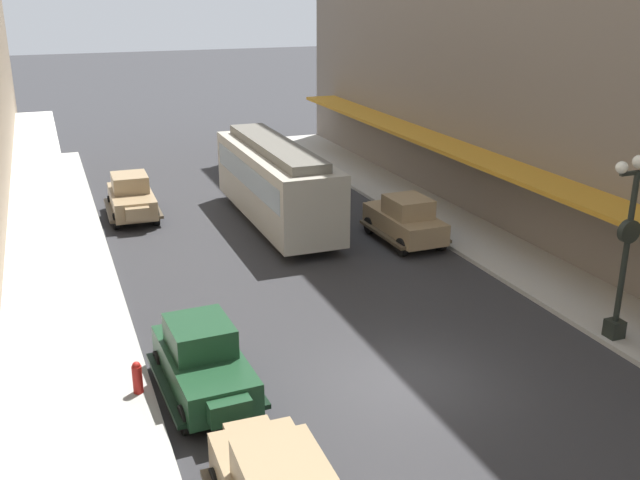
% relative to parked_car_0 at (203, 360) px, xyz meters
% --- Properties ---
extents(ground_plane, '(200.00, 200.00, 0.00)m').
position_rel_parked_car_0_xyz_m(ground_plane, '(4.83, -1.23, -0.94)').
color(ground_plane, '#2D2D30').
extents(sidewalk_left, '(3.00, 60.00, 0.15)m').
position_rel_parked_car_0_xyz_m(sidewalk_left, '(-2.67, -1.23, -0.87)').
color(sidewalk_left, '#A8A59E').
rests_on(sidewalk_left, ground).
extents(sidewalk_right, '(3.00, 60.00, 0.15)m').
position_rel_parked_car_0_xyz_m(sidewalk_right, '(12.33, -1.23, -0.87)').
color(sidewalk_right, '#A8A59E').
rests_on(sidewalk_right, ground).
extents(parked_car_0, '(2.29, 4.31, 1.84)m').
position_rel_parked_car_0_xyz_m(parked_car_0, '(0.00, 0.00, 0.00)').
color(parked_car_0, '#193D23').
rests_on(parked_car_0, ground).
extents(parked_car_1, '(2.22, 4.29, 1.84)m').
position_rel_parked_car_0_xyz_m(parked_car_1, '(0.24, 15.14, 0.00)').
color(parked_car_1, '#997F5B').
rests_on(parked_car_1, ground).
extents(parked_car_3, '(2.21, 4.28, 1.84)m').
position_rel_parked_car_0_xyz_m(parked_car_3, '(9.63, 8.17, 0.00)').
color(parked_car_3, '#997F5B').
rests_on(parked_car_3, ground).
extents(streetcar, '(2.55, 9.61, 3.46)m').
position_rel_parked_car_0_xyz_m(streetcar, '(5.69, 12.05, 0.96)').
color(streetcar, '#ADA899').
rests_on(streetcar, ground).
extents(lamp_post_with_clock, '(1.42, 0.44, 5.16)m').
position_rel_parked_car_0_xyz_m(lamp_post_with_clock, '(11.23, -1.36, 2.04)').
color(lamp_post_with_clock, black).
rests_on(lamp_post_with_clock, sidewalk_right).
extents(fire_hydrant, '(0.24, 0.24, 0.82)m').
position_rel_parked_car_0_xyz_m(fire_hydrant, '(-1.52, 0.42, -0.38)').
color(fire_hydrant, '#B21E19').
rests_on(fire_hydrant, sidewalk_left).
extents(pedestrian_0, '(0.36, 0.24, 1.64)m').
position_rel_parked_car_0_xyz_m(pedestrian_0, '(-3.69, 1.83, 0.05)').
color(pedestrian_0, '#2D2D33').
rests_on(pedestrian_0, sidewalk_left).
extents(pedestrian_1, '(0.36, 0.24, 1.64)m').
position_rel_parked_car_0_xyz_m(pedestrian_1, '(-2.44, 4.20, 0.05)').
color(pedestrian_1, '#4C4238').
rests_on(pedestrian_1, sidewalk_left).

